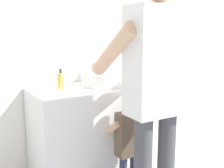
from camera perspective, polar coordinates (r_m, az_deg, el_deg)
back_wall at (r=2.82m, az=-4.89°, el=10.22°), size 4.40×0.08×2.70m
vanity_cabinet at (r=2.71m, az=-1.62°, el=-9.47°), size 1.24×0.54×0.88m
sink_basin at (r=2.56m, az=-1.47°, el=0.84°), size 0.34×0.34×0.11m
faucet at (r=2.74m, az=-3.56°, el=2.02°), size 0.18×0.14×0.18m
toothbrush_cup at (r=2.74m, az=5.41°, el=1.34°), size 0.07×0.07×0.21m
soap_bottle at (r=2.49m, az=-9.77°, el=0.64°), size 0.06×0.06×0.17m
child_toddler at (r=2.36m, az=3.13°, el=-10.67°), size 0.27×0.27×0.87m
adult_parent at (r=1.98m, az=8.35°, el=1.28°), size 0.55×0.57×1.76m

